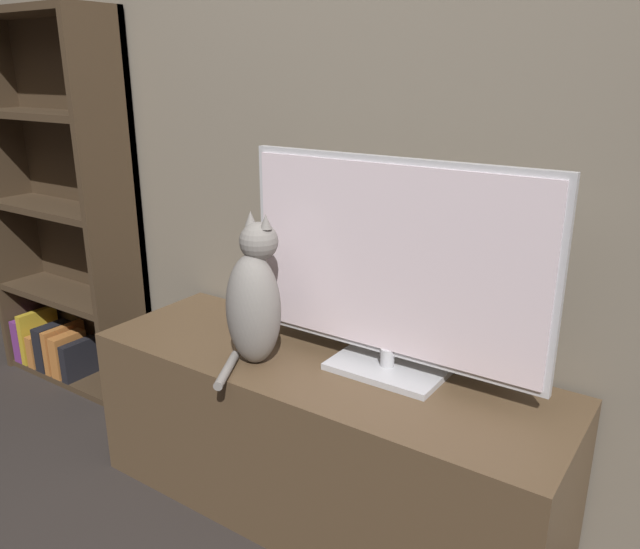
{
  "coord_description": "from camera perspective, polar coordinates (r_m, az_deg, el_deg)",
  "views": [
    {
      "loc": [
        1.01,
        -0.56,
        1.44
      ],
      "look_at": [
        0.01,
        0.9,
        0.85
      ],
      "focal_mm": 35.0,
      "sensor_mm": 36.0,
      "label": 1
    }
  ],
  "objects": [
    {
      "name": "tv_stand",
      "position": [
        2.13,
        0.06,
        -14.72
      ],
      "size": [
        1.57,
        0.52,
        0.55
      ],
      "color": "brown",
      "rests_on": "ground_plane"
    },
    {
      "name": "wall_back",
      "position": [
        2.05,
        5.03,
        14.41
      ],
      "size": [
        4.8,
        0.05,
        2.6
      ],
      "color": "#756B5B",
      "rests_on": "ground_plane"
    },
    {
      "name": "bookshelf",
      "position": [
        3.12,
        -22.2,
        4.16
      ],
      "size": [
        0.81,
        0.28,
        1.68
      ],
      "color": "#3D2D1E",
      "rests_on": "ground_plane"
    },
    {
      "name": "cat",
      "position": [
        1.94,
        -5.97,
        -2.41
      ],
      "size": [
        0.2,
        0.32,
        0.48
      ],
      "rotation": [
        0.0,
        0.0,
        -0.11
      ],
      "color": "gray",
      "rests_on": "tv_stand"
    },
    {
      "name": "tv",
      "position": [
        1.84,
        6.53,
        0.53
      ],
      "size": [
        0.97,
        0.21,
        0.66
      ],
      "color": "#B7B7BC",
      "rests_on": "tv_stand"
    }
  ]
}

